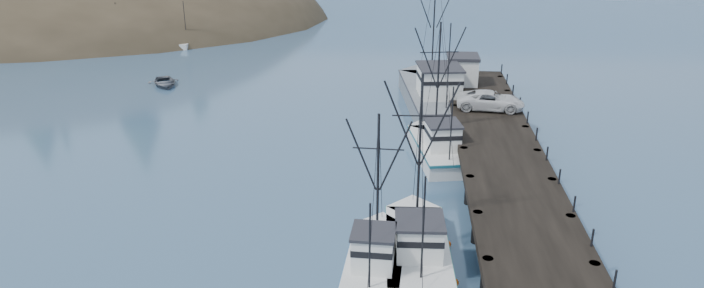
{
  "coord_description": "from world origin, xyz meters",
  "views": [
    {
      "loc": [
        6.96,
        -26.52,
        18.7
      ],
      "look_at": [
        3.4,
        14.73,
        2.5
      ],
      "focal_mm": 32.0,
      "sensor_mm": 36.0,
      "label": 1
    }
  ],
  "objects_px": {
    "trawler_near": "(417,247)",
    "motorboat": "(165,85)",
    "trawler_mid": "(375,260)",
    "work_vessel": "(434,94)",
    "pickup_truck": "(490,100)",
    "pier": "(500,153)",
    "pier_shed": "(462,69)",
    "trawler_far": "(438,147)"
  },
  "relations": [
    {
      "from": "motorboat",
      "to": "pier_shed",
      "type": "bearing_deg",
      "value": -32.27
    },
    {
      "from": "trawler_near",
      "to": "trawler_mid",
      "type": "relative_size",
      "value": 1.18
    },
    {
      "from": "pier",
      "to": "trawler_far",
      "type": "bearing_deg",
      "value": 145.26
    },
    {
      "from": "trawler_far",
      "to": "work_vessel",
      "type": "bearing_deg",
      "value": 89.41
    },
    {
      "from": "trawler_near",
      "to": "trawler_far",
      "type": "height_order",
      "value": "trawler_near"
    },
    {
      "from": "trawler_near",
      "to": "pickup_truck",
      "type": "distance_m",
      "value": 22.3
    },
    {
      "from": "pier",
      "to": "trawler_near",
      "type": "bearing_deg",
      "value": -116.47
    },
    {
      "from": "pier",
      "to": "trawler_far",
      "type": "xyz_separation_m",
      "value": [
        -4.31,
        2.99,
        -0.87
      ]
    },
    {
      "from": "trawler_near",
      "to": "pickup_truck",
      "type": "relative_size",
      "value": 1.89
    },
    {
      "from": "trawler_mid",
      "to": "pier_shed",
      "type": "relative_size",
      "value": 2.85
    },
    {
      "from": "trawler_mid",
      "to": "pier_shed",
      "type": "height_order",
      "value": "trawler_mid"
    },
    {
      "from": "work_vessel",
      "to": "trawler_mid",
      "type": "bearing_deg",
      "value": -97.88
    },
    {
      "from": "trawler_mid",
      "to": "pickup_truck",
      "type": "bearing_deg",
      "value": 69.47
    },
    {
      "from": "trawler_mid",
      "to": "trawler_far",
      "type": "distance_m",
      "value": 17.25
    },
    {
      "from": "trawler_far",
      "to": "motorboat",
      "type": "bearing_deg",
      "value": 148.21
    },
    {
      "from": "pier",
      "to": "motorboat",
      "type": "height_order",
      "value": "pier"
    },
    {
      "from": "pier",
      "to": "trawler_mid",
      "type": "xyz_separation_m",
      "value": [
        -8.28,
        -13.8,
        -0.87
      ]
    },
    {
      "from": "trawler_near",
      "to": "motorboat",
      "type": "distance_m",
      "value": 42.3
    },
    {
      "from": "work_vessel",
      "to": "pier_shed",
      "type": "relative_size",
      "value": 5.52
    },
    {
      "from": "work_vessel",
      "to": "pier_shed",
      "type": "xyz_separation_m",
      "value": [
        2.68,
        1.17,
        2.19
      ]
    },
    {
      "from": "pier",
      "to": "pier_shed",
      "type": "bearing_deg",
      "value": 95.04
    },
    {
      "from": "trawler_near",
      "to": "motorboat",
      "type": "height_order",
      "value": "trawler_near"
    },
    {
      "from": "trawler_mid",
      "to": "pier",
      "type": "bearing_deg",
      "value": 59.05
    },
    {
      "from": "trawler_near",
      "to": "motorboat",
      "type": "bearing_deg",
      "value": 129.14
    },
    {
      "from": "trawler_mid",
      "to": "trawler_near",
      "type": "bearing_deg",
      "value": 36.24
    },
    {
      "from": "trawler_far",
      "to": "pickup_truck",
      "type": "bearing_deg",
      "value": 52.97
    },
    {
      "from": "work_vessel",
      "to": "motorboat",
      "type": "bearing_deg",
      "value": 170.46
    },
    {
      "from": "work_vessel",
      "to": "motorboat",
      "type": "height_order",
      "value": "work_vessel"
    },
    {
      "from": "trawler_near",
      "to": "motorboat",
      "type": "xyz_separation_m",
      "value": [
        -26.7,
        32.81,
        -0.82
      ]
    },
    {
      "from": "trawler_near",
      "to": "trawler_mid",
      "type": "xyz_separation_m",
      "value": [
        -2.21,
        -1.62,
        -0.0
      ]
    },
    {
      "from": "pier",
      "to": "trawler_mid",
      "type": "distance_m",
      "value": 16.12
    },
    {
      "from": "trawler_mid",
      "to": "pier_shed",
      "type": "distance_m",
      "value": 31.64
    },
    {
      "from": "pier",
      "to": "pickup_truck",
      "type": "xyz_separation_m",
      "value": [
        0.3,
        9.1,
        1.1
      ]
    },
    {
      "from": "trawler_mid",
      "to": "motorboat",
      "type": "relative_size",
      "value": 1.94
    },
    {
      "from": "motorboat",
      "to": "pier",
      "type": "bearing_deg",
      "value": -57.84
    },
    {
      "from": "work_vessel",
      "to": "pier",
      "type": "bearing_deg",
      "value": -75.21
    },
    {
      "from": "pier",
      "to": "trawler_mid",
      "type": "bearing_deg",
      "value": -120.95
    },
    {
      "from": "work_vessel",
      "to": "trawler_far",
      "type": "bearing_deg",
      "value": -90.59
    },
    {
      "from": "pickup_truck",
      "to": "motorboat",
      "type": "bearing_deg",
      "value": 75.91
    },
    {
      "from": "pier",
      "to": "work_vessel",
      "type": "bearing_deg",
      "value": 104.79
    },
    {
      "from": "trawler_mid",
      "to": "work_vessel",
      "type": "bearing_deg",
      "value": 82.12
    },
    {
      "from": "trawler_far",
      "to": "work_vessel",
      "type": "relative_size",
      "value": 0.6
    }
  ]
}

